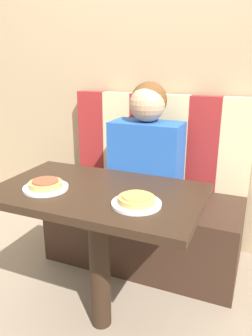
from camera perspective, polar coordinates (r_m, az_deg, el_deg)
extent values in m
plane|color=gray|center=(1.84, -4.27, -25.18)|extent=(12.00, 12.00, 0.00)
cube|color=tan|center=(2.24, 6.93, 19.10)|extent=(7.00, 0.05, 2.60)
cube|color=#382319|center=(2.18, 3.31, -10.14)|extent=(1.19, 0.57, 0.45)
cube|color=maroon|center=(2.40, -5.73, 5.94)|extent=(0.20, 0.08, 0.60)
cube|color=beige|center=(2.31, -1.37, 5.56)|extent=(0.20, 0.08, 0.60)
cube|color=maroon|center=(2.24, 3.28, 5.12)|extent=(0.20, 0.08, 0.60)
cube|color=beige|center=(2.18, 8.21, 4.62)|extent=(0.20, 0.08, 0.60)
cube|color=maroon|center=(2.14, 13.35, 4.05)|extent=(0.20, 0.08, 0.60)
cube|color=beige|center=(2.12, 18.63, 3.44)|extent=(0.20, 0.08, 0.60)
cube|color=black|center=(1.45, -4.92, -4.44)|extent=(0.91, 0.55, 0.03)
cylinder|color=black|center=(1.62, -4.57, -16.31)|extent=(0.10, 0.10, 0.69)
cube|color=#2356B2|center=(2.00, 3.54, 1.47)|extent=(0.43, 0.22, 0.46)
sphere|color=tan|center=(1.93, 3.74, 11.07)|extent=(0.21, 0.21, 0.21)
sphere|color=brown|center=(1.96, 4.01, 11.70)|extent=(0.21, 0.21, 0.21)
cylinder|color=white|center=(1.48, -13.80, -3.38)|extent=(0.20, 0.20, 0.01)
cylinder|color=white|center=(1.29, 1.83, -6.23)|extent=(0.20, 0.20, 0.01)
cylinder|color=tan|center=(1.48, -13.85, -2.76)|extent=(0.15, 0.15, 0.02)
cylinder|color=#AD472D|center=(1.47, -13.89, -2.20)|extent=(0.11, 0.11, 0.01)
cylinder|color=tan|center=(1.28, 1.83, -5.52)|extent=(0.15, 0.15, 0.02)
cylinder|color=gold|center=(1.27, 1.84, -4.89)|extent=(0.11, 0.11, 0.01)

